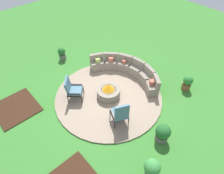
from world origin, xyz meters
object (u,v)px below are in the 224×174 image
potted_plant_3 (163,133)px  lounge_chair_front_left (73,89)px  potted_plant_0 (152,168)px  fire_pit (108,92)px  potted_plant_1 (187,83)px  curved_stone_bench (127,70)px  potted_plant_2 (62,53)px  lounge_chair_front_right (120,113)px

potted_plant_3 → lounge_chair_front_left: bearing=-162.0°
lounge_chair_front_left → potted_plant_0: size_ratio=1.60×
fire_pit → lounge_chair_front_left: (-0.87, -1.18, 0.30)m
potted_plant_1 → potted_plant_3: bearing=-73.5°
curved_stone_bench → lounge_chair_front_left: size_ratio=3.21×
potted_plant_0 → potted_plant_1: 4.28m
potted_plant_2 → potted_plant_3: potted_plant_3 is taller
curved_stone_bench → potted_plant_3: (3.21, -1.50, 0.02)m
curved_stone_bench → lounge_chair_front_right: lounge_chair_front_right is taller
curved_stone_bench → potted_plant_2: curved_stone_bench is taller
fire_pit → potted_plant_0: fire_pit is taller
potted_plant_3 → fire_pit: bearing=-179.6°
curved_stone_bench → lounge_chair_front_left: lounge_chair_front_left is taller
potted_plant_3 → curved_stone_bench: bearing=154.9°
lounge_chair_front_left → lounge_chair_front_right: lounge_chair_front_right is taller
curved_stone_bench → lounge_chair_front_right: bearing=-50.6°
fire_pit → potted_plant_1: size_ratio=1.34×
fire_pit → potted_plant_0: size_ratio=1.43×
lounge_chair_front_left → potted_plant_3: 3.87m
potted_plant_3 → potted_plant_1: bearing=106.5°
fire_pit → potted_plant_2: fire_pit is taller
lounge_chair_front_right → potted_plant_3: size_ratio=1.47×
potted_plant_0 → potted_plant_3: size_ratio=0.90×
potted_plant_3 → lounge_chair_front_right: bearing=-157.1°
fire_pit → lounge_chair_front_left: lounge_chair_front_left is taller
lounge_chair_front_left → potted_plant_3: (3.67, 1.19, -0.21)m
lounge_chair_front_right → potted_plant_3: 1.61m
potted_plant_1 → lounge_chair_front_left: bearing=-124.9°
fire_pit → potted_plant_0: 3.53m
potted_plant_0 → potted_plant_1: (-1.37, 4.06, 0.01)m
lounge_chair_front_right → potted_plant_1: (0.62, 3.48, -0.24)m
fire_pit → lounge_chair_front_right: (1.33, -0.60, 0.31)m
lounge_chair_front_right → curved_stone_bench: bearing=63.3°
lounge_chair_front_right → potted_plant_2: lounge_chair_front_right is taller
lounge_chair_front_left → fire_pit: bearing=96.9°
fire_pit → curved_stone_bench: 1.58m
curved_stone_bench → potted_plant_1: size_ratio=4.80×
lounge_chair_front_left → potted_plant_0: 4.20m
lounge_chair_front_right → potted_plant_1: size_ratio=1.53×
potted_plant_0 → potted_plant_2: bearing=170.5°
lounge_chair_front_right → potted_plant_3: bearing=-43.2°
fire_pit → potted_plant_1: bearing=55.8°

